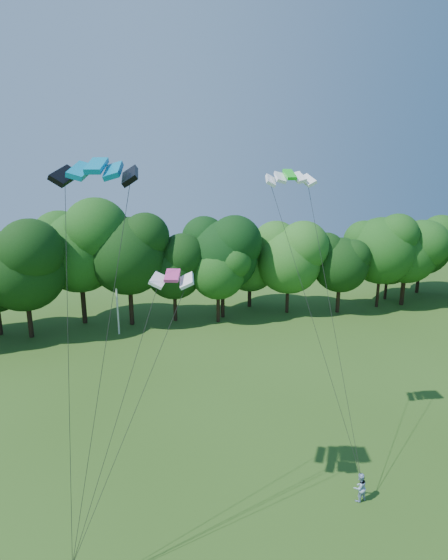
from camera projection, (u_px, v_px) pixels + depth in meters
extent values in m
cylinder|color=silver|center=(117.00, 300.00, 44.75)|extent=(0.18, 0.18, 7.37)
cube|color=silver|center=(115.00, 267.00, 43.87)|extent=(1.38, 0.68, 0.08)
imported|color=#9FB9DC|center=(360.00, 487.00, 22.70)|extent=(0.88, 0.74, 1.60)
cube|color=#0582AF|center=(97.00, 166.00, 16.62)|extent=(3.40, 2.14, 0.65)
cube|color=#1FCF24|center=(290.00, 174.00, 23.71)|extent=(2.74, 1.44, 0.59)
cube|color=#D53B89|center=(172.00, 275.00, 18.03)|extent=(1.96, 1.35, 0.41)
cylinder|color=black|center=(223.00, 299.00, 50.31)|extent=(0.43, 0.43, 4.37)
ellipsoid|color=black|center=(223.00, 250.00, 48.86)|extent=(8.74, 8.74, 9.53)
cylinder|color=#351E15|center=(386.00, 286.00, 57.36)|extent=(0.46, 0.46, 3.65)
ellipsoid|color=#2C571A|center=(390.00, 250.00, 56.15)|extent=(7.29, 7.29, 7.95)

